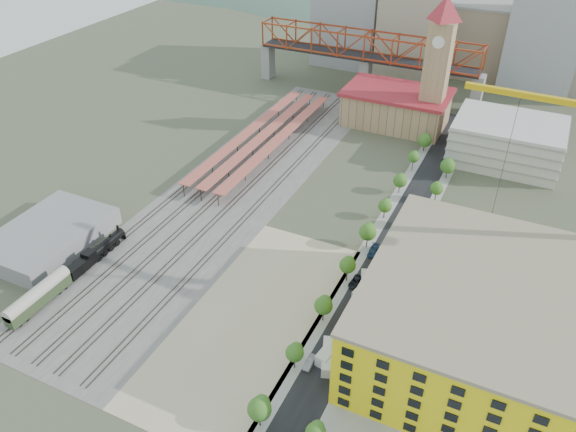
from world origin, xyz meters
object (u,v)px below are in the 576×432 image
at_px(locomotive, 98,252).
at_px(site_trailer_d, 367,286).
at_px(construction_building, 478,319).
at_px(site_trailer_b, 333,348).
at_px(site_trailer_a, 328,357).
at_px(coach, 38,296).
at_px(site_trailer_c, 365,288).
at_px(clock_tower, 439,55).

distance_m(locomotive, site_trailer_d, 68.37).
xyz_separation_m(construction_building, site_trailer_b, (-26.00, -13.00, -8.04)).
relative_size(locomotive, site_trailer_a, 2.30).
height_order(coach, site_trailer_c, coach).
distance_m(construction_building, site_trailer_b, 30.16).
distance_m(clock_tower, construction_building, 107.36).
xyz_separation_m(coach, site_trailer_d, (66.00, 37.65, -1.63)).
bearing_deg(locomotive, clock_tower, 61.98).
distance_m(site_trailer_a, site_trailer_d, 24.24).
xyz_separation_m(site_trailer_b, site_trailer_d, (0.00, 21.84, -0.06)).
bearing_deg(site_trailer_d, clock_tower, 75.03).
bearing_deg(site_trailer_c, locomotive, -153.93).
bearing_deg(construction_building, locomotive, -174.41).
bearing_deg(site_trailer_d, coach, -170.28).
distance_m(construction_building, site_trailer_a, 31.30).
distance_m(clock_tower, locomotive, 126.33).
bearing_deg(site_trailer_d, construction_building, -38.74).
distance_m(clock_tower, site_trailer_c, 96.33).
height_order(construction_building, locomotive, construction_building).
xyz_separation_m(site_trailer_a, site_trailer_d, (0.00, 24.24, 0.05)).
bearing_deg(construction_building, site_trailer_c, 162.87).
bearing_deg(construction_building, coach, -162.61).
xyz_separation_m(clock_tower, site_trailer_c, (8.00, -91.98, -27.49)).
distance_m(construction_building, site_trailer_d, 28.63).
relative_size(clock_tower, construction_building, 1.03).
height_order(construction_building, site_trailer_d, construction_building).
bearing_deg(site_trailer_a, coach, 172.18).
height_order(clock_tower, locomotive, clock_tower).
xyz_separation_m(locomotive, site_trailer_c, (66.00, 17.02, -0.76)).
bearing_deg(locomotive, site_trailer_a, -5.54).
relative_size(construction_building, site_trailer_a, 5.49).
bearing_deg(locomotive, site_trailer_b, -3.47).
bearing_deg(coach, clock_tower, 65.76).
height_order(construction_building, site_trailer_b, construction_building).
distance_m(site_trailer_a, site_trailer_c, 23.42).
xyz_separation_m(construction_building, site_trailer_c, (-26.00, 8.01, -8.20)).
height_order(construction_building, coach, construction_building).
xyz_separation_m(locomotive, site_trailer_d, (66.00, 17.84, -0.66)).
distance_m(coach, site_trailer_d, 76.00).
bearing_deg(site_trailer_b, coach, -157.44).
height_order(clock_tower, site_trailer_a, clock_tower).
height_order(construction_building, site_trailer_c, construction_building).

